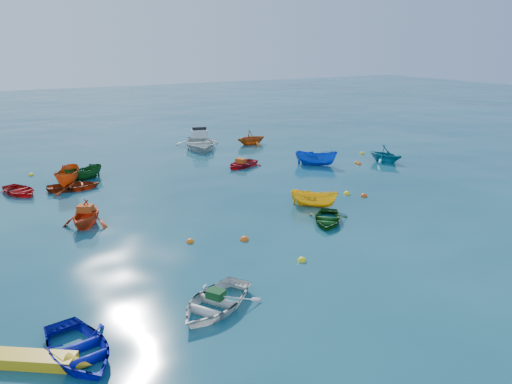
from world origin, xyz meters
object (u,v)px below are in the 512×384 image
dinghy_blue_sw (79,357)px  dinghy_white_near (215,308)px  kayak_yellow (15,364)px  motorboat_white (200,148)px

dinghy_blue_sw → dinghy_white_near: size_ratio=0.99×
dinghy_blue_sw → kayak_yellow: size_ratio=0.80×
dinghy_white_near → kayak_yellow: (-5.96, -0.07, 0.00)m
dinghy_white_near → motorboat_white: 25.59m
dinghy_blue_sw → dinghy_white_near: dinghy_white_near is taller
dinghy_white_near → dinghy_blue_sw: bearing=-116.0°
kayak_yellow → dinghy_blue_sw: bearing=-73.7°
kayak_yellow → motorboat_white: motorboat_white is taller
kayak_yellow → motorboat_white: size_ratio=0.82×
kayak_yellow → motorboat_white: (15.30, 23.89, 0.00)m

